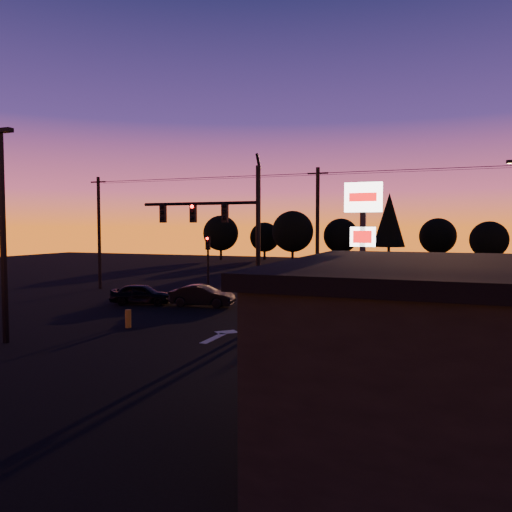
{
  "coord_description": "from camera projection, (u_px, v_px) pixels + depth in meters",
  "views": [
    {
      "loc": [
        10.2,
        -18.98,
        5.0
      ],
      "look_at": [
        1.0,
        5.0,
        3.5
      ],
      "focal_mm": 35.0,
      "sensor_mm": 36.0,
      "label": 1
    }
  ],
  "objects": [
    {
      "name": "ground",
      "position": [
        193.0,
        342.0,
        21.63
      ],
      "size": [
        120.0,
        120.0,
        0.0
      ],
      "primitive_type": "plane",
      "color": "black",
      "rests_on": "ground"
    },
    {
      "name": "lane_arrow",
      "position": [
        220.0,
        335.0,
        23.01
      ],
      "size": [
        1.2,
        3.1,
        0.01
      ],
      "color": "beige",
      "rests_on": "ground"
    },
    {
      "name": "traffic_signal_mast",
      "position": [
        229.0,
        228.0,
        25.1
      ],
      "size": [
        6.79,
        0.52,
        8.58
      ],
      "color": "black",
      "rests_on": "ground"
    },
    {
      "name": "secondary_signal",
      "position": [
        208.0,
        258.0,
        33.96
      ],
      "size": [
        0.3,
        0.31,
        4.35
      ],
      "color": "black",
      "rests_on": "ground"
    },
    {
      "name": "parking_lot_light",
      "position": [
        3.0,
        221.0,
        21.21
      ],
      "size": [
        1.25,
        0.3,
        9.14
      ],
      "color": "black",
      "rests_on": "ground"
    },
    {
      "name": "pylon_sign",
      "position": [
        363.0,
        229.0,
        20.24
      ],
      "size": [
        1.5,
        0.28,
        6.8
      ],
      "color": "black",
      "rests_on": "ground"
    },
    {
      "name": "utility_pole_0",
      "position": [
        99.0,
        232.0,
        40.14
      ],
      "size": [
        1.4,
        0.26,
        9.0
      ],
      "color": "black",
      "rests_on": "ground"
    },
    {
      "name": "utility_pole_1",
      "position": [
        317.0,
        233.0,
        33.7
      ],
      "size": [
        1.4,
        0.26,
        9.0
      ],
      "color": "black",
      "rests_on": "ground"
    },
    {
      "name": "power_wires",
      "position": [
        318.0,
        174.0,
        33.47
      ],
      "size": [
        36.0,
        1.22,
        0.07
      ],
      "color": "black",
      "rests_on": "ground"
    },
    {
      "name": "bollard",
      "position": [
        128.0,
        319.0,
        24.74
      ],
      "size": [
        0.3,
        0.3,
        0.9
      ],
      "primitive_type": "cylinder",
      "color": "#A27519",
      "rests_on": "ground"
    },
    {
      "name": "tree_0",
      "position": [
        221.0,
        233.0,
        75.87
      ],
      "size": [
        5.36,
        5.36,
        6.74
      ],
      "color": "black",
      "rests_on": "ground"
    },
    {
      "name": "tree_1",
      "position": [
        265.0,
        237.0,
        76.55
      ],
      "size": [
        4.54,
        4.54,
        5.71
      ],
      "color": "black",
      "rests_on": "ground"
    },
    {
      "name": "tree_2",
      "position": [
        293.0,
        231.0,
        69.69
      ],
      "size": [
        5.77,
        5.78,
        7.26
      ],
      "color": "black",
      "rests_on": "ground"
    },
    {
      "name": "tree_3",
      "position": [
        341.0,
        236.0,
        71.31
      ],
      "size": [
        4.95,
        4.95,
        6.22
      ],
      "color": "black",
      "rests_on": "ground"
    },
    {
      "name": "tree_4",
      "position": [
        389.0,
        220.0,
        65.89
      ],
      "size": [
        4.18,
        4.18,
        9.5
      ],
      "color": "black",
      "rests_on": "ground"
    },
    {
      "name": "tree_5",
      "position": [
        438.0,
        236.0,
        68.53
      ],
      "size": [
        4.95,
        4.95,
        6.22
      ],
      "color": "black",
      "rests_on": "ground"
    },
    {
      "name": "tree_6",
      "position": [
        489.0,
        240.0,
        60.81
      ],
      "size": [
        4.54,
        4.54,
        5.71
      ],
      "color": "black",
      "rests_on": "ground"
    },
    {
      "name": "car_left",
      "position": [
        142.0,
        294.0,
        32.16
      ],
      "size": [
        4.22,
        2.59,
        1.34
      ],
      "primitive_type": "imported",
      "rotation": [
        0.0,
        0.0,
        1.84
      ],
      "color": "black",
      "rests_on": "ground"
    },
    {
      "name": "car_mid",
      "position": [
        202.0,
        296.0,
        31.37
      ],
      "size": [
        4.21,
        1.94,
        1.34
      ],
      "primitive_type": "imported",
      "rotation": [
        0.0,
        0.0,
        1.7
      ],
      "color": "black",
      "rests_on": "ground"
    },
    {
      "name": "car_right",
      "position": [
        400.0,
        303.0,
        28.5
      ],
      "size": [
        4.8,
        3.12,
        1.29
      ],
      "primitive_type": "imported",
      "rotation": [
        0.0,
        0.0,
        -1.89
      ],
      "color": "black",
      "rests_on": "ground"
    },
    {
      "name": "suv_parked",
      "position": [
        401.0,
        361.0,
        16.01
      ],
      "size": [
        4.26,
        5.48,
        1.38
      ],
      "primitive_type": "imported",
      "rotation": [
        0.0,
        0.0,
        0.46
      ],
      "color": "black",
      "rests_on": "ground"
    }
  ]
}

